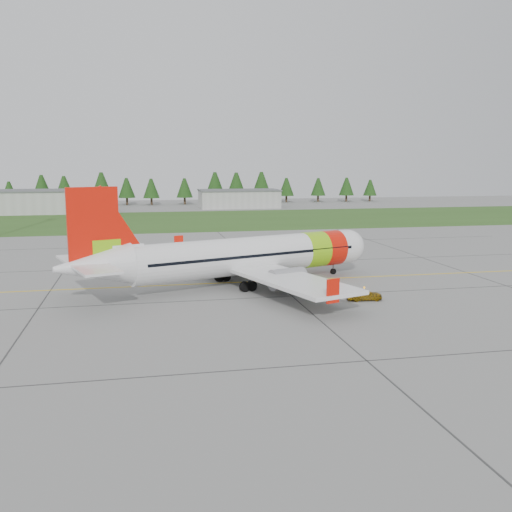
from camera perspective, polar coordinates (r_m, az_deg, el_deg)
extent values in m
plane|color=gray|center=(57.68, -6.04, -4.48)|extent=(320.00, 320.00, 0.00)
cylinder|color=white|center=(64.54, -0.53, 0.07)|extent=(27.87, 12.99, 4.20)
sphere|color=white|center=(72.44, 9.12, 0.97)|extent=(4.20, 4.20, 4.20)
cone|color=white|center=(57.86, -15.99, -0.99)|extent=(8.49, 6.40, 4.20)
cube|color=black|center=(72.60, 9.33, 1.28)|extent=(2.53, 3.21, 0.60)
cylinder|color=#85CC0F|center=(69.18, 5.67, 0.65)|extent=(4.03, 4.95, 4.28)
cylinder|color=red|center=(70.71, 7.37, 0.81)|extent=(3.62, 4.82, 4.28)
cube|color=white|center=(64.48, -0.95, -1.01)|extent=(16.70, 34.54, 0.39)
cube|color=red|center=(79.15, -7.74, 1.27)|extent=(1.29, 0.60, 2.15)
cube|color=red|center=(49.78, 7.70, -3.48)|extent=(1.29, 0.60, 2.15)
cylinder|color=gray|center=(70.46, -2.17, -0.62)|extent=(4.40, 3.39, 2.26)
cylinder|color=gray|center=(60.45, 3.15, -2.29)|extent=(4.40, 3.39, 2.26)
cube|color=red|center=(57.40, -15.95, 2.58)|extent=(4.82, 1.96, 8.19)
cube|color=#85CC0F|center=(58.01, -14.71, 0.33)|extent=(2.80, 1.33, 2.59)
cube|color=white|center=(57.69, -16.52, -0.77)|extent=(7.25, 12.84, 0.24)
cylinder|color=slate|center=(71.53, 7.73, -1.21)|extent=(0.19, 0.19, 1.51)
cylinder|color=black|center=(71.60, 7.73, -1.51)|extent=(0.79, 0.52, 0.73)
cylinder|color=slate|center=(66.79, -3.02, -1.64)|extent=(0.24, 0.24, 2.05)
cylinder|color=black|center=(66.69, -3.35, -2.07)|extent=(1.22, 0.82, 1.12)
cylinder|color=slate|center=(61.60, -0.44, -2.57)|extent=(0.24, 0.24, 2.05)
cylinder|color=black|center=(61.49, -0.79, -3.03)|extent=(1.22, 0.82, 1.12)
imported|color=#CC950B|center=(58.22, 10.79, -2.66)|extent=(1.35, 1.55, 3.58)
cube|color=#30561E|center=(138.56, -9.37, 3.51)|extent=(320.00, 50.00, 0.03)
cube|color=gold|center=(65.44, -6.73, -2.83)|extent=(120.00, 0.25, 0.02)
cube|color=#A8A8A3|center=(167.96, -20.11, 5.08)|extent=(32.00, 14.00, 6.00)
cube|color=#A8A8A3|center=(176.75, -1.71, 5.69)|extent=(24.00, 12.00, 5.20)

